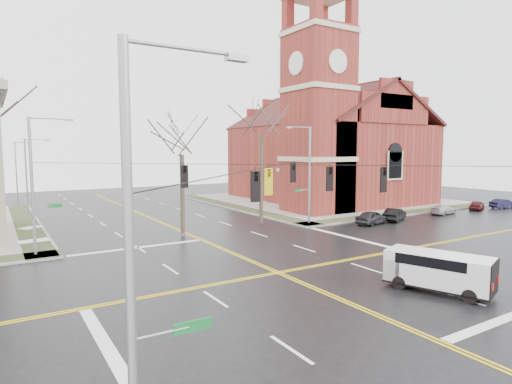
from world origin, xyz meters
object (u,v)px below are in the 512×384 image
church (325,139)px  signal_pole_ne (308,172)px  tree_ne (261,130)px  cargo_van (434,268)px  parked_car_b (395,214)px  signal_pole_nw (35,182)px  parked_car_d (477,205)px  parked_car_e (503,204)px  streetlight_north_a (28,176)px  parked_car_a (372,217)px  tree_nw_near (182,149)px  parked_car_c (443,209)px  streetlight_north_b (17,168)px  signal_pole_sw (139,257)px

church → signal_pole_ne: church is taller
church → tree_ne: bearing=-147.3°
cargo_van → parked_car_b: bearing=25.5°
signal_pole_nw → parked_car_d: bearing=-3.3°
tree_ne → parked_car_b: bearing=-22.2°
parked_car_b → parked_car_e: (18.32, -0.70, -0.06)m
streetlight_north_a → parked_car_a: size_ratio=2.07×
streetlight_north_a → tree_nw_near: size_ratio=0.82×
parked_car_d → tree_nw_near: size_ratio=0.34×
signal_pole_ne → parked_car_c: bearing=-9.1°
streetlight_north_b → parked_car_c: bearing=-45.4°
signal_pole_sw → parked_car_b: 37.52m
signal_pole_nw → church: bearing=20.2°
tree_nw_near → signal_pole_sw: bearing=-113.8°
streetlight_north_a → parked_car_e: size_ratio=2.32×
parked_car_d → parked_car_e: bearing=-127.1°
parked_car_d → tree_ne: tree_ne is taller
parked_car_b → tree_nw_near: 21.97m
streetlight_north_b → parked_car_b: (30.68, -39.34, -3.84)m
tree_ne → signal_pole_sw: bearing=-126.8°
cargo_van → parked_car_d: 33.45m
streetlight_north_b → parked_car_b: 50.04m
church → parked_car_d: bearing=-58.5°
signal_pole_nw → tree_ne: (18.89, 2.23, 3.86)m
streetlight_north_a → tree_nw_near: (10.14, -14.96, 2.60)m
parked_car_b → tree_nw_near: bearing=53.0°
parked_car_a → streetlight_north_a: bearing=42.8°
streetlight_north_b → parked_car_a: bearing=-55.5°
streetlight_north_a → parked_car_c: size_ratio=2.21×
church → parked_car_d: (9.72, -15.89, -7.87)m
parked_car_d → signal_pole_ne: bearing=60.3°
parked_car_a → parked_car_d: size_ratio=1.17×
signal_pole_nw → parked_car_a: size_ratio=2.33×
cargo_van → streetlight_north_b: bearing=86.1°
parked_car_d → tree_ne: size_ratio=0.27×
parked_car_b → cargo_van: bearing=110.3°
parked_car_e → signal_pole_ne: bearing=91.5°
streetlight_north_b → cargo_van: 56.90m
parked_car_a → parked_car_b: bearing=-97.6°
church → parked_car_b: size_ratio=7.19×
signal_pole_sw → parked_car_e: size_ratio=2.61×
signal_pole_nw → parked_car_e: (49.67, -3.55, -4.38)m
signal_pole_ne → parked_car_b: 10.13m
cargo_van → parked_car_a: 19.09m
streetlight_north_b → cargo_van: streetlight_north_b is taller
streetlight_north_a → tree_nw_near: 18.26m
signal_pole_ne → signal_pole_nw: 22.64m
cargo_van → parked_car_a: bearing=32.4°
streetlight_north_b → parked_car_a: size_ratio=2.07×
cargo_van → tree_nw_near: (-5.38, 19.68, 5.94)m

